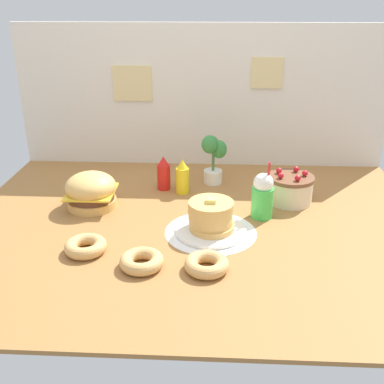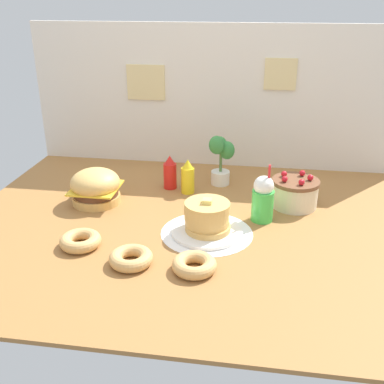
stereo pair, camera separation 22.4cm
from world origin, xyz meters
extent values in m
cube|color=#9E6B38|center=(0.00, 0.00, -0.01)|extent=(2.47, 1.88, 0.02)
cube|color=silver|center=(0.00, 0.94, 0.47)|extent=(2.47, 0.03, 0.94)
cube|color=beige|center=(-0.46, 0.91, 0.56)|extent=(0.26, 0.01, 0.23)
cube|color=beige|center=(0.42, 0.91, 0.64)|extent=(0.20, 0.01, 0.20)
cylinder|color=white|center=(0.08, -0.08, 0.00)|extent=(0.46, 0.46, 0.00)
cylinder|color=#DBA859|center=(-0.60, 0.19, 0.02)|extent=(0.27, 0.27, 0.05)
cylinder|color=#59331E|center=(-0.60, 0.19, 0.07)|extent=(0.25, 0.25, 0.04)
cube|color=yellow|center=(-0.60, 0.19, 0.09)|extent=(0.26, 0.26, 0.01)
ellipsoid|color=#E5B260|center=(-0.60, 0.19, 0.12)|extent=(0.28, 0.28, 0.16)
cylinder|color=white|center=(0.08, -0.08, 0.01)|extent=(0.36, 0.36, 0.02)
cylinder|color=#E0AD5B|center=(0.08, -0.08, 0.03)|extent=(0.23, 0.23, 0.03)
cylinder|color=#E0AD5B|center=(0.08, -0.07, 0.06)|extent=(0.22, 0.22, 0.03)
cylinder|color=#E0AD5B|center=(0.08, -0.08, 0.09)|extent=(0.22, 0.22, 0.03)
cylinder|color=#E0AD5B|center=(0.08, -0.08, 0.12)|extent=(0.23, 0.23, 0.03)
cylinder|color=#E0AD5B|center=(0.08, -0.08, 0.15)|extent=(0.23, 0.23, 0.03)
cube|color=#F7E072|center=(0.08, -0.08, 0.18)|extent=(0.05, 0.05, 0.02)
cylinder|color=beige|center=(0.53, 0.32, 0.07)|extent=(0.25, 0.25, 0.14)
cylinder|color=brown|center=(0.53, 0.32, 0.15)|extent=(0.26, 0.26, 0.02)
sphere|color=red|center=(0.60, 0.32, 0.18)|extent=(0.03, 0.03, 0.03)
sphere|color=red|center=(0.56, 0.38, 0.18)|extent=(0.03, 0.03, 0.03)
sphere|color=red|center=(0.46, 0.35, 0.18)|extent=(0.03, 0.03, 0.03)
sphere|color=red|center=(0.46, 0.28, 0.18)|extent=(0.03, 0.03, 0.03)
sphere|color=red|center=(0.55, 0.24, 0.18)|extent=(0.03, 0.03, 0.03)
cylinder|color=red|center=(-0.22, 0.46, 0.08)|extent=(0.08, 0.08, 0.16)
cone|color=red|center=(-0.22, 0.46, 0.18)|extent=(0.06, 0.06, 0.05)
cylinder|color=yellow|center=(-0.10, 0.41, 0.08)|extent=(0.08, 0.08, 0.16)
cone|color=yellow|center=(-0.10, 0.41, 0.18)|extent=(0.06, 0.06, 0.05)
cylinder|color=green|center=(0.35, 0.11, 0.08)|extent=(0.12, 0.12, 0.17)
sphere|color=white|center=(0.35, 0.11, 0.20)|extent=(0.11, 0.11, 0.11)
cylinder|color=red|center=(0.37, 0.11, 0.23)|extent=(0.01, 0.03, 0.17)
torus|color=tan|center=(-0.50, -0.30, 0.03)|extent=(0.20, 0.20, 0.06)
torus|color=#8CCC8C|center=(-0.50, -0.30, 0.03)|extent=(0.19, 0.19, 0.05)
torus|color=tan|center=(-0.22, -0.41, 0.03)|extent=(0.20, 0.20, 0.06)
torus|color=#F2E5C6|center=(-0.22, -0.41, 0.03)|extent=(0.19, 0.19, 0.05)
torus|color=tan|center=(0.07, -0.42, 0.03)|extent=(0.20, 0.20, 0.06)
torus|color=pink|center=(0.07, -0.42, 0.03)|extent=(0.19, 0.19, 0.05)
cylinder|color=white|center=(0.08, 0.58, 0.04)|extent=(0.12, 0.12, 0.08)
cylinder|color=#4C7238|center=(0.08, 0.58, 0.16)|extent=(0.02, 0.02, 0.15)
ellipsoid|color=#38843D|center=(0.12, 0.58, 0.22)|extent=(0.10, 0.06, 0.12)
ellipsoid|color=#38843D|center=(0.07, 0.61, 0.24)|extent=(0.10, 0.06, 0.12)
ellipsoid|color=#38843D|center=(0.06, 0.55, 0.26)|extent=(0.10, 0.06, 0.12)
camera|label=1|loc=(0.09, -2.11, 1.11)|focal=42.64mm
camera|label=2|loc=(0.31, -2.09, 1.11)|focal=42.64mm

